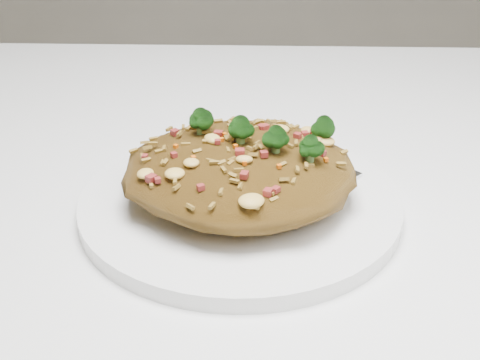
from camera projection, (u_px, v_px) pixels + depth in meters
The scene contains 4 objects.
dining_table at pixel (191, 264), 0.65m from camera, with size 1.20×0.80×0.75m.
plate at pixel (240, 203), 0.56m from camera, with size 0.27×0.27×0.01m, color white.
fried_rice at pixel (241, 162), 0.54m from camera, with size 0.19×0.17×0.07m.
fork at pixel (296, 150), 0.63m from camera, with size 0.13×0.12×0.00m.
Camera 1 is at (0.06, -0.53, 1.05)m, focal length 50.00 mm.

